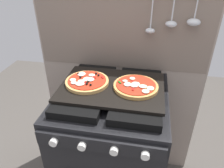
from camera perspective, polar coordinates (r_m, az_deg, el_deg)
name	(u,v)px	position (r m, az deg, el deg)	size (l,w,h in m)	color
kitchen_backsplash	(121,77)	(1.47, 2.49, 1.92)	(1.10, 0.09, 1.55)	gray
stove	(112,148)	(1.42, -0.01, -16.74)	(0.60, 0.64, 0.90)	black
baking_tray	(112,87)	(1.13, 0.00, -0.78)	(0.54, 0.38, 0.02)	black
pizza_left	(87,81)	(1.15, -6.78, 0.70)	(0.23, 0.23, 0.03)	tan
pizza_right	(136,86)	(1.10, 6.38, -0.64)	(0.23, 0.23, 0.03)	tan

